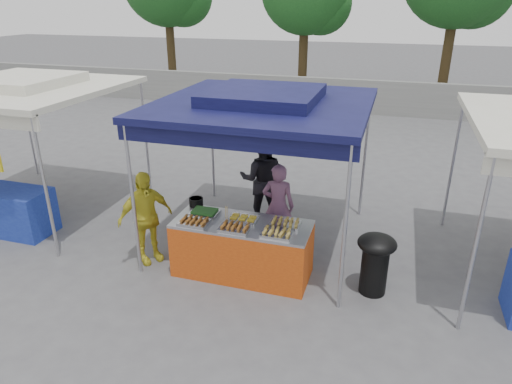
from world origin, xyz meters
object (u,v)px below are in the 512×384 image
(vendor_table, at_px, (242,249))
(vendor_woman, at_px, (278,206))
(customer_person, at_px, (145,218))
(cooking_pot, at_px, (196,202))
(wok_burner, at_px, (375,259))
(helper_man, at_px, (262,179))

(vendor_table, height_order, vendor_woman, vendor_woman)
(vendor_table, relative_size, customer_person, 1.34)
(cooking_pot, relative_size, wok_burner, 0.24)
(vendor_woman, distance_m, customer_person, 2.11)
(wok_burner, relative_size, helper_man, 0.54)
(vendor_woman, distance_m, helper_man, 0.95)
(wok_burner, relative_size, customer_person, 0.60)
(cooking_pot, bearing_deg, vendor_table, -22.25)
(vendor_table, height_order, wok_burner, wok_burner)
(vendor_table, distance_m, wok_burner, 1.91)
(wok_burner, xyz_separation_m, customer_person, (-3.44, -0.17, 0.21))
(vendor_table, xyz_separation_m, helper_man, (-0.22, 1.78, 0.41))
(vendor_table, relative_size, vendor_woman, 1.38)
(cooking_pot, distance_m, wok_burner, 2.82)
(vendor_woman, height_order, helper_man, helper_man)
(cooking_pot, height_order, vendor_woman, vendor_woman)
(vendor_table, distance_m, helper_man, 1.84)
(cooking_pot, bearing_deg, wok_burner, -5.38)
(vendor_table, relative_size, wok_burner, 2.22)
(vendor_table, height_order, customer_person, customer_person)
(wok_burner, distance_m, customer_person, 3.45)
(cooking_pot, xyz_separation_m, wok_burner, (2.78, -0.26, -0.38))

